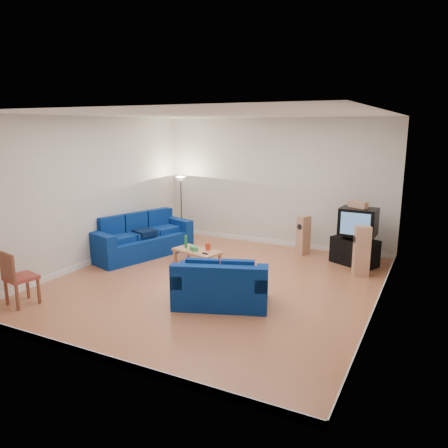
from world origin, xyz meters
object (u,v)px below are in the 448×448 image
at_px(sofa_three_seat, 139,240).
at_px(coffee_table, 197,252).
at_px(sofa_loveseat, 221,289).
at_px(television, 358,222).
at_px(tv_stand, 354,251).

relative_size(sofa_three_seat, coffee_table, 2.29).
xyz_separation_m(sofa_loveseat, television, (1.64, 3.30, 0.68)).
bearing_deg(coffee_table, tv_stand, 29.87).
xyz_separation_m(sofa_three_seat, television, (4.75, 1.48, 0.63)).
relative_size(sofa_three_seat, sofa_loveseat, 1.46).
relative_size(sofa_loveseat, tv_stand, 1.86).
relative_size(coffee_table, television, 1.45).
bearing_deg(sofa_three_seat, television, 124.42).
bearing_deg(sofa_three_seat, coffee_table, 100.31).
distance_m(sofa_loveseat, television, 3.74).
bearing_deg(coffee_table, television, 28.89).
height_order(coffee_table, tv_stand, tv_stand).
bearing_deg(sofa_loveseat, television, 43.60).
height_order(tv_stand, television, television).
bearing_deg(television, sofa_loveseat, -113.83).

